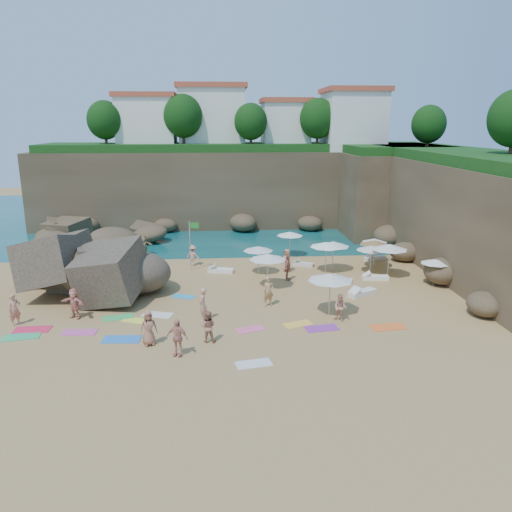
{
  "coord_description": "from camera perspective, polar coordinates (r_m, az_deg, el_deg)",
  "views": [
    {
      "loc": [
        -0.56,
        -30.16,
        10.85
      ],
      "look_at": [
        2.0,
        3.0,
        2.0
      ],
      "focal_mm": 35.0,
      "sensor_mm": 36.0,
      "label": 1
    }
  ],
  "objects": [
    {
      "name": "clifftop_trees",
      "position": [
        49.97,
        1.78,
        15.36
      ],
      "size": [
        35.6,
        23.82,
        4.4
      ],
      "color": "#11380F",
      "rests_on": "ground"
    },
    {
      "name": "towel_1",
      "position": [
        28.66,
        -19.55,
        -8.22
      ],
      "size": [
        1.87,
        1.04,
        0.03
      ],
      "primitive_type": "cube",
      "rotation": [
        0.0,
        0.0,
        -0.07
      ],
      "color": "#D25197",
      "rests_on": "ground"
    },
    {
      "name": "person_stand_1",
      "position": [
        25.79,
        -5.51,
        -8.05
      ],
      "size": [
        0.9,
        0.76,
        1.66
      ],
      "primitive_type": "imported",
      "rotation": [
        0.0,
        0.0,
        2.97
      ],
      "color": "#AB7055",
      "rests_on": "ground"
    },
    {
      "name": "lounger_2",
      "position": [
        42.1,
        13.46,
        -0.25
      ],
      "size": [
        1.94,
        1.26,
        0.29
      ],
      "primitive_type": "cube",
      "rotation": [
        0.0,
        0.0,
        0.38
      ],
      "color": "silver",
      "rests_on": "ground"
    },
    {
      "name": "lounger_4",
      "position": [
        36.86,
        13.49,
        -2.41
      ],
      "size": [
        1.89,
        0.81,
        0.29
      ],
      "primitive_type": "cube",
      "rotation": [
        0.0,
        0.0,
        -0.11
      ],
      "color": "white",
      "rests_on": "ground"
    },
    {
      "name": "seawater",
      "position": [
        61.13,
        -3.83,
        4.65
      ],
      "size": [
        120.0,
        120.0,
        0.0
      ],
      "primitive_type": "plane",
      "color": "#0C4751",
      "rests_on": "ground"
    },
    {
      "name": "person_lie_5",
      "position": [
        28.83,
        9.57,
        -6.8
      ],
      "size": [
        1.51,
        1.68,
        0.58
      ],
      "primitive_type": "imported",
      "rotation": [
        0.0,
        0.0,
        -0.64
      ],
      "color": "tan",
      "rests_on": "ground"
    },
    {
      "name": "person_stand_0",
      "position": [
        30.73,
        -25.88,
        -5.55
      ],
      "size": [
        0.78,
        0.75,
        1.81
      ],
      "primitive_type": "imported",
      "rotation": [
        0.0,
        0.0,
        0.69
      ],
      "color": "tan",
      "rests_on": "ground"
    },
    {
      "name": "towel_11",
      "position": [
        30.09,
        -15.48,
        -6.78
      ],
      "size": [
        1.91,
        1.32,
        0.03
      ],
      "primitive_type": "cube",
      "rotation": [
        0.0,
        0.0,
        0.28
      ],
      "color": "#36C05F",
      "rests_on": "ground"
    },
    {
      "name": "parasol_9",
      "position": [
        33.53,
        1.35,
        -0.09
      ],
      "size": [
        2.51,
        2.51,
        2.37
      ],
      "color": "silver",
      "rests_on": "ground"
    },
    {
      "name": "towel_9",
      "position": [
        27.41,
        -0.63,
        -8.39
      ],
      "size": [
        1.76,
        1.29,
        0.03
      ],
      "primitive_type": "cube",
      "rotation": [
        0.0,
        0.0,
        0.36
      ],
      "color": "#F25E8C",
      "rests_on": "ground"
    },
    {
      "name": "parasol_1",
      "position": [
        37.84,
        8.82,
        1.37
      ],
      "size": [
        2.43,
        2.43,
        2.3
      ],
      "color": "silver",
      "rests_on": "ground"
    },
    {
      "name": "cliff_back",
      "position": [
        55.64,
        -1.76,
        7.83
      ],
      "size": [
        44.0,
        8.0,
        8.0
      ],
      "primitive_type": "cube",
      "color": "brown",
      "rests_on": "ground"
    },
    {
      "name": "ground",
      "position": [
        32.06,
        -3.16,
        -4.91
      ],
      "size": [
        120.0,
        120.0,
        0.0
      ],
      "primitive_type": "plane",
      "color": "tan",
      "rests_on": "ground"
    },
    {
      "name": "towel_5",
      "position": [
        29.97,
        -11.2,
        -6.59
      ],
      "size": [
        1.97,
        1.38,
        0.03
      ],
      "primitive_type": "cube",
      "rotation": [
        0.0,
        0.0,
        -0.3
      ],
      "color": "silver",
      "rests_on": "ground"
    },
    {
      "name": "person_stand_2",
      "position": [
        39.47,
        -7.23,
        0.06
      ],
      "size": [
        1.15,
        0.82,
        1.64
      ],
      "primitive_type": "imported",
      "rotation": [
        0.0,
        0.0,
        2.74
      ],
      "color": "#DE937E",
      "rests_on": "ground"
    },
    {
      "name": "cliff_right",
      "position": [
        43.42,
        22.5,
        4.69
      ],
      "size": [
        8.0,
        30.0,
        8.0
      ],
      "primitive_type": "cube",
      "color": "brown",
      "rests_on": "ground"
    },
    {
      "name": "parasol_2",
      "position": [
        41.9,
        3.89,
        2.56
      ],
      "size": [
        2.21,
        2.21,
        2.09
      ],
      "color": "silver",
      "rests_on": "ground"
    },
    {
      "name": "parasol_7",
      "position": [
        37.17,
        15.01,
        1.02
      ],
      "size": [
        2.6,
        2.6,
        2.46
      ],
      "color": "silver",
      "rests_on": "ground"
    },
    {
      "name": "towel_12",
      "position": [
        28.18,
        4.81,
        -7.77
      ],
      "size": [
        1.79,
        1.3,
        0.03
      ],
      "primitive_type": "cube",
      "rotation": [
        0.0,
        0.0,
        0.34
      ],
      "color": "#FFBA43",
      "rests_on": "ground"
    },
    {
      "name": "person_stand_5",
      "position": [
        43.55,
        -12.69,
        1.23
      ],
      "size": [
        1.54,
        0.45,
        1.66
      ],
      "primitive_type": "imported",
      "rotation": [
        0.0,
        0.0,
        0.01
      ],
      "color": "tan",
      "rests_on": "ground"
    },
    {
      "name": "towel_13",
      "position": [
        23.78,
        -0.26,
        -12.21
      ],
      "size": [
        1.79,
        1.14,
        0.03
      ],
      "primitive_type": "cube",
      "rotation": [
        0.0,
        0.0,
        0.19
      ],
      "color": "silver",
      "rests_on": "ground"
    },
    {
      "name": "towel_10",
      "position": [
        28.66,
        14.86,
        -7.84
      ],
      "size": [
        2.03,
        1.21,
        0.03
      ],
      "primitive_type": "cube",
      "rotation": [
        0.0,
        0.0,
        0.13
      ],
      "color": "orange",
      "rests_on": "ground"
    },
    {
      "name": "parasol_6",
      "position": [
        39.35,
        13.39,
        1.51
      ],
      "size": [
        2.31,
        2.31,
        2.19
      ],
      "color": "silver",
      "rests_on": "ground"
    },
    {
      "name": "parasol_8",
      "position": [
        36.3,
        19.8,
        -0.59
      ],
      "size": [
        1.97,
        1.97,
        1.86
      ],
      "color": "silver",
      "rests_on": "ground"
    },
    {
      "name": "towel_4",
      "position": [
        29.41,
        -13.59,
        -7.16
      ],
      "size": [
        1.69,
        1.28,
        0.03
      ],
      "primitive_type": "cube",
      "rotation": [
        0.0,
        0.0,
        -0.39
      ],
      "color": "#F4FF43",
      "rests_on": "ground"
    },
    {
      "name": "lounger_3",
      "position": [
        35.89,
        9.64,
        -2.7
      ],
      "size": [
        1.71,
        1.18,
        0.25
      ],
      "primitive_type": "cube",
      "rotation": [
        0.0,
        0.0,
        -0.43
      ],
      "color": "white",
      "rests_on": "ground"
    },
    {
      "name": "person_stand_6",
      "position": [
        28.44,
        -6.1,
        -5.53
      ],
      "size": [
        0.55,
        0.76,
        1.93
      ],
      "primitive_type": "imported",
      "rotation": [
        0.0,
        0.0,
        4.58
      ],
      "color": "tan",
      "rests_on": "ground"
    },
    {
      "name": "marina_masts",
      "position": [
        62.73,
        -19.24,
        6.89
      ],
      "size": [
        3.1,
        0.1,
        6.0
      ],
      "color": "white",
      "rests_on": "ground"
    },
    {
      "name": "towel_7",
      "position": [
        29.97,
        -24.21,
        -7.68
      ],
      "size": [
        1.93,
        1.0,
        0.03
      ],
      "primitive_type": "cube",
      "rotation": [
        0.0,
        0.0,
        0.02
      ],
      "color": "#E1274C",
      "rests_on": "ground"
    },
    {
      "name": "towel_8",
      "position": [
        32.71,
        -8.3,
        -4.61
      ],
      "size": [
        1.65,
        1.24,
        0.03
      ],
      "primitive_type": "cube",
      "rotation": [
        0.0,
        0.0,
        -0.38
      ],
      "color": "#289FD8",
      "rests_on": "ground"
    },
    {
      "name": "towel_0",
      "position": [
        27.14,
        -15.09,
        -9.17
      ],
      "size": [
        2.02,
        1.13,
        0.03
      ],
      "primitive_type": "cube",
      "rotation": [
        0.0,
        0.0,
        -0.08
      ],
      "color": "blue",
      "rests_on": "ground"
    },
    {
      "name": "rock_promontory",
      "position": [
        48.55,
        -16.72,
        1.35
      ],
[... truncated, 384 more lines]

